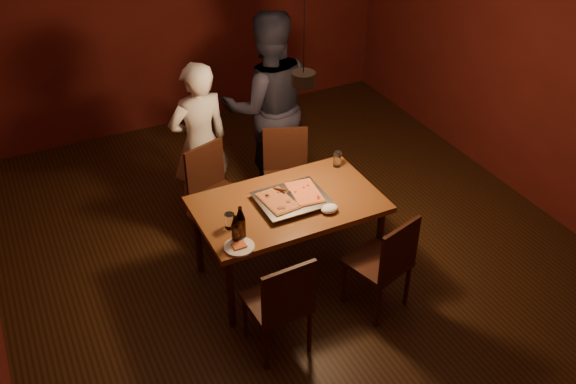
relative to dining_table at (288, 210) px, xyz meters
name	(u,v)px	position (x,y,z in m)	size (l,w,h in m)	color
room_shell	(303,120)	(0.18, 0.11, 0.72)	(6.00, 6.00, 6.00)	#3A210F
dining_table	(288,210)	(0.00, 0.00, 0.00)	(1.50, 0.90, 0.75)	brown
chair_far_left	(213,184)	(-0.35, 0.82, -0.14)	(0.53, 0.53, 0.49)	#38190F
chair_far_right	(286,167)	(0.37, 0.79, -0.14)	(0.54, 0.54, 0.49)	#38190F
chair_near_left	(282,298)	(-0.43, -0.78, -0.14)	(0.44, 0.44, 0.49)	#38190F
chair_near_right	(387,257)	(0.49, -0.73, -0.14)	(0.52, 0.52, 0.49)	#38190F
pizza_tray	(292,200)	(0.03, -0.02, 0.10)	(0.55, 0.45, 0.05)	silver
pizza_meat	(278,201)	(-0.10, -0.02, 0.13)	(0.22, 0.35, 0.02)	maroon
pizza_cheese	(305,192)	(0.15, -0.01, 0.13)	(0.23, 0.36, 0.02)	gold
spatula	(292,196)	(0.03, -0.01, 0.14)	(0.09, 0.24, 0.04)	silver
beer_bottle_a	(235,229)	(-0.57, -0.28, 0.19)	(0.06, 0.06, 0.23)	black
beer_bottle_b	(241,223)	(-0.52, -0.26, 0.21)	(0.07, 0.07, 0.28)	black
water_glass_left	(230,221)	(-0.54, -0.10, 0.14)	(0.08, 0.08, 0.12)	silver
water_glass_right	(337,159)	(0.63, 0.30, 0.14)	(0.07, 0.07, 0.14)	silver
plate_slice	(239,247)	(-0.58, -0.36, 0.08)	(0.23, 0.23, 0.03)	white
napkin	(329,209)	(0.24, -0.26, 0.10)	(0.14, 0.11, 0.06)	white
diner_white	(200,143)	(-0.34, 1.15, 0.12)	(0.58, 0.38, 1.58)	silver
diner_dark	(268,106)	(0.41, 1.28, 0.27)	(0.92, 0.71, 1.88)	black
pendant_lamp	(303,77)	(0.18, 0.11, 1.08)	(0.18, 0.18, 1.10)	black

